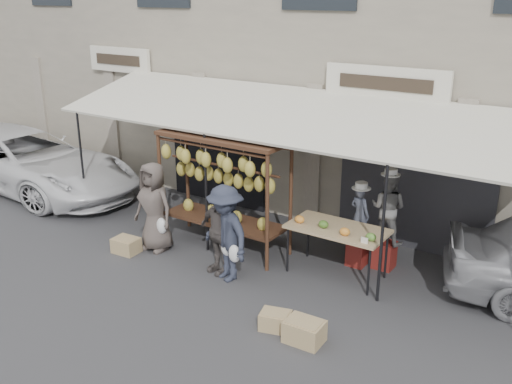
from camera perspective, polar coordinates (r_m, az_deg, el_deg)
ground_plane at (r=9.82m, az=-4.45°, el=-9.48°), size 90.00×90.00×0.00m
shophouse at (r=14.30m, az=12.02°, el=14.59°), size 24.00×6.15×7.30m
awning at (r=10.70m, az=2.87°, el=7.70°), size 10.00×2.35×2.92m
banana_rack at (r=10.70m, az=-3.48°, el=2.14°), size 2.60×0.90×2.24m
produce_table at (r=9.92m, az=8.10°, el=-3.79°), size 1.70×0.90×1.04m
vendor_left at (r=10.31m, az=10.32°, el=-2.25°), size 0.43×0.34×1.06m
vendor_right at (r=10.26m, az=13.07°, el=-1.59°), size 0.64×0.50×1.30m
customer_left at (r=11.01m, az=-10.16°, el=-1.47°), size 0.86×0.56×1.75m
customer_mid at (r=10.00m, az=-3.81°, el=-3.99°), size 0.97×0.58×1.54m
customer_right at (r=9.73m, az=-3.07°, el=-4.14°), size 1.25×0.96×1.71m
stool_left at (r=10.61m, az=10.08°, el=-6.06°), size 0.41×0.41×0.46m
stool_right at (r=10.60m, az=12.70°, el=-6.14°), size 0.45×0.45×0.50m
crate_near_a at (r=8.65m, az=1.95°, el=-12.73°), size 0.52×0.44×0.26m
crate_near_b at (r=8.38m, az=4.86°, el=-13.73°), size 0.55×0.43×0.32m
crate_far at (r=11.24m, az=-12.85°, el=-5.22°), size 0.51×0.40×0.29m
van at (r=15.77m, az=-22.54°, el=4.38°), size 5.19×2.57×2.12m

